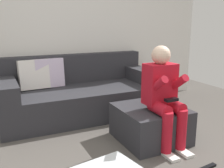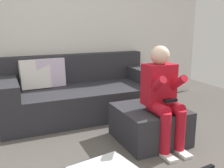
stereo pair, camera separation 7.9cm
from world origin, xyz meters
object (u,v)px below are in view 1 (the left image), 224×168
ottoman (150,124)px  person_seated (164,93)px  couch_sectional (79,94)px  remote_near_ottoman (208,167)px

ottoman → person_seated: (0.04, -0.17, 0.40)m
couch_sectional → person_seated: size_ratio=2.06×
remote_near_ottoman → ottoman: bearing=94.6°
person_seated → remote_near_ottoman: person_seated is taller
couch_sectional → ottoman: size_ratio=3.10×
couch_sectional → ottoman: 1.26m
couch_sectional → person_seated: person_seated is taller
remote_near_ottoman → couch_sectional: bearing=101.2°
couch_sectional → ottoman: (0.46, -1.16, -0.11)m
person_seated → couch_sectional: bearing=110.8°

